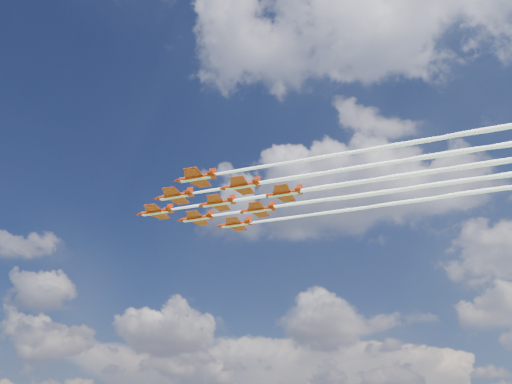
{
  "coord_description": "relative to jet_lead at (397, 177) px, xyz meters",
  "views": [
    {
      "loc": [
        49.27,
        -113.53,
        6.47
      ],
      "look_at": [
        4.77,
        6.5,
        75.36
      ],
      "focal_mm": 35.0,
      "sensor_mm": 36.0,
      "label": 1
    }
  ],
  "objects": [
    {
      "name": "jet_row2_starb",
      "position": [
        9.53,
        8.24,
        0.0
      ],
      "size": [
        149.74,
        13.55,
        3.06
      ],
      "rotation": [
        0.0,
        0.0,
        0.05
      ],
      "color": "#A22209"
    },
    {
      "name": "jet_row3_port",
      "position": [
        20.64,
        -14.46,
        0.0
      ],
      "size": [
        149.74,
        13.55,
        3.06
      ],
      "rotation": [
        0.0,
        0.0,
        0.05
      ],
      "color": "#A22209"
    },
    {
      "name": "jet_row3_starb",
      "position": [
        19.07,
        16.48,
        0.0
      ],
      "size": [
        149.74,
        13.55,
        3.06
      ],
      "rotation": [
        0.0,
        0.0,
        0.05
      ],
      "color": "#A22209"
    },
    {
      "name": "jet_lead",
      "position": [
        0.0,
        0.0,
        0.0
      ],
      "size": [
        149.74,
        13.55,
        3.06
      ],
      "rotation": [
        0.0,
        0.0,
        0.05
      ],
      "color": "#A22209"
    },
    {
      "name": "jet_row3_centre",
      "position": [
        19.85,
        1.01,
        0.0
      ],
      "size": [
        149.74,
        13.55,
        3.06
      ],
      "rotation": [
        0.0,
        0.0,
        0.05
      ],
      "color": "#A22209"
    },
    {
      "name": "jet_row2_port",
      "position": [
        10.32,
        -7.23,
        0.0
      ],
      "size": [
        149.74,
        13.55,
        3.06
      ],
      "rotation": [
        0.0,
        0.0,
        0.05
      ],
      "color": "#A22209"
    }
  ]
}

